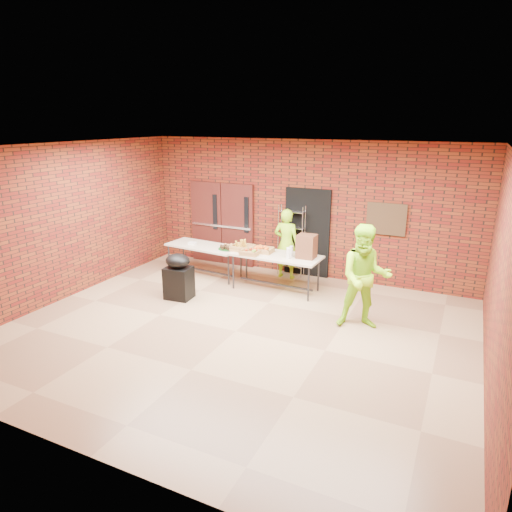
{
  "coord_description": "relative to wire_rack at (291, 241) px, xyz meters",
  "views": [
    {
      "loc": [
        3.5,
        -6.54,
        3.64
      ],
      "look_at": [
        -0.26,
        1.4,
        0.99
      ],
      "focal_mm": 32.0,
      "sensor_mm": 36.0,
      "label": 1
    }
  ],
  "objects": [
    {
      "name": "basket_oranges",
      "position": [
        -0.26,
        -1.07,
        0.02
      ],
      "size": [
        0.44,
        0.34,
        0.14
      ],
      "color": "#A57542",
      "rests_on": "table_right"
    },
    {
      "name": "double_doors",
      "position": [
        -1.96,
        0.12,
        0.21
      ],
      "size": [
        1.78,
        0.12,
        2.1
      ],
      "color": "#3F1812",
      "rests_on": "room"
    },
    {
      "name": "basket_apples",
      "position": [
        -0.44,
        -1.35,
        0.02
      ],
      "size": [
        0.4,
        0.31,
        0.12
      ],
      "color": "#A57542",
      "rests_on": "table_right"
    },
    {
      "name": "table_left",
      "position": [
        -1.84,
        -0.96,
        -0.16
      ],
      "size": [
        1.9,
        0.93,
        0.76
      ],
      "rotation": [
        0.0,
        0.0,
        -0.09
      ],
      "color": "#BEAA91",
      "rests_on": "room"
    },
    {
      "name": "volunteer_woman",
      "position": [
        -0.03,
        -0.23,
        -0.02
      ],
      "size": [
        0.62,
        0.42,
        1.66
      ],
      "primitive_type": "imported",
      "rotation": [
        0.0,
        0.0,
        3.18
      ],
      "color": "#9EEA1A",
      "rests_on": "room"
    },
    {
      "name": "cup_stack_back",
      "position": [
        0.42,
        -1.1,
        0.08
      ],
      "size": [
        0.08,
        0.08,
        0.23
      ],
      "primitive_type": "cylinder",
      "color": "white",
      "rests_on": "table_right"
    },
    {
      "name": "coffee_dispenser",
      "position": [
        0.74,
        -1.05,
        0.21
      ],
      "size": [
        0.38,
        0.34,
        0.5
      ],
      "primitive_type": "cube",
      "color": "brown",
      "rests_on": "table_right"
    },
    {
      "name": "bronze_plaque",
      "position": [
        2.14,
        0.13,
        0.7
      ],
      "size": [
        0.85,
        0.04,
        0.7
      ],
      "primitive_type": "cube",
      "color": "#3B2817",
      "rests_on": "room"
    },
    {
      "name": "napkin_box",
      "position": [
        -2.14,
        -1.01,
        -0.06
      ],
      "size": [
        0.19,
        0.12,
        0.06
      ],
      "primitive_type": "cube",
      "color": "white",
      "rests_on": "table_left"
    },
    {
      "name": "dark_doorway",
      "position": [
        0.34,
        0.14,
        0.2
      ],
      "size": [
        1.1,
        0.06,
        2.1
      ],
      "primitive_type": "cube",
      "color": "black",
      "rests_on": "room"
    },
    {
      "name": "wire_rack",
      "position": [
        0.0,
        0.0,
        0.0
      ],
      "size": [
        0.63,
        0.22,
        1.7
      ],
      "primitive_type": null,
      "rotation": [
        0.0,
        0.0,
        -0.02
      ],
      "color": "silver",
      "rests_on": "room"
    },
    {
      "name": "room",
      "position": [
        0.24,
        -3.32,
        0.75
      ],
      "size": [
        8.08,
        7.08,
        3.28
      ],
      "color": "#8B684B",
      "rests_on": "ground"
    },
    {
      "name": "covered_grill",
      "position": [
        -1.57,
        -2.43,
        -0.36
      ],
      "size": [
        0.57,
        0.49,
        0.97
      ],
      "rotation": [
        0.0,
        0.0,
        0.08
      ],
      "color": "black",
      "rests_on": "room"
    },
    {
      "name": "volunteer_man",
      "position": [
        2.22,
        -2.16,
        0.1
      ],
      "size": [
        1.1,
        0.97,
        1.9
      ],
      "primitive_type": "imported",
      "rotation": [
        0.0,
        0.0,
        0.32
      ],
      "color": "#9EEA1A",
      "rests_on": "room"
    },
    {
      "name": "table_right",
      "position": [
        0.07,
        -1.11,
        -0.1
      ],
      "size": [
        2.0,
        0.89,
        0.81
      ],
      "rotation": [
        0.0,
        0.0,
        -0.03
      ],
      "color": "#BEAA91",
      "rests_on": "room"
    },
    {
      "name": "cup_stack_mid",
      "position": [
        0.42,
        -1.28,
        0.08
      ],
      "size": [
        0.08,
        0.08,
        0.23
      ],
      "primitive_type": "cylinder",
      "color": "white",
      "rests_on": "table_right"
    },
    {
      "name": "basket_bananas",
      "position": [
        -0.72,
        -1.12,
        0.03
      ],
      "size": [
        0.49,
        0.38,
        0.15
      ],
      "color": "#A57542",
      "rests_on": "table_right"
    },
    {
      "name": "muffin_tray",
      "position": [
        -1.19,
        -1.0,
        -0.04
      ],
      "size": [
        0.43,
        0.43,
        0.11
      ],
      "color": "#144D1A",
      "rests_on": "table_left"
    },
    {
      "name": "cup_stack_front",
      "position": [
        0.41,
        -1.25,
        0.08
      ],
      "size": [
        0.08,
        0.08,
        0.24
      ],
      "primitive_type": "cylinder",
      "color": "white",
      "rests_on": "table_right"
    }
  ]
}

